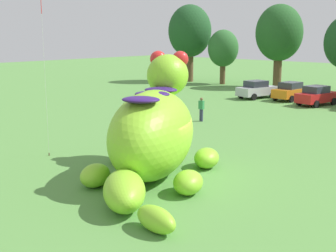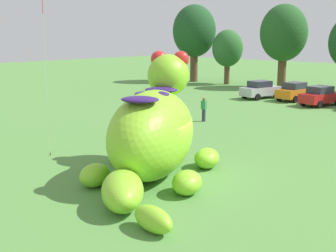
{
  "view_description": "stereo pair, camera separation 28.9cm",
  "coord_description": "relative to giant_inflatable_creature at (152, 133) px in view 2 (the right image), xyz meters",
  "views": [
    {
      "loc": [
        12.76,
        -14.63,
        6.21
      ],
      "look_at": [
        -0.88,
        0.23,
        2.11
      ],
      "focal_mm": 49.05,
      "sensor_mm": 36.0,
      "label": 1
    },
    {
      "loc": [
        12.97,
        -14.43,
        6.21
      ],
      "look_at": [
        -0.88,
        0.23,
        2.11
      ],
      "focal_mm": 49.05,
      "sensor_mm": 36.0,
      "label": 2
    }
  ],
  "objects": [
    {
      "name": "spectator_mid_field",
      "position": [
        -6.48,
        11.57,
        -1.11
      ],
      "size": [
        0.38,
        0.26,
        1.71
      ],
      "color": "#2D334C",
      "rests_on": "ground"
    },
    {
      "name": "ground_plane",
      "position": [
        0.85,
        0.78,
        -1.96
      ],
      "size": [
        160.0,
        160.0,
        0.0
      ],
      "primitive_type": "plane",
      "color": "#568E42"
    },
    {
      "name": "car_red",
      "position": [
        -3.65,
        24.15,
        -1.1
      ],
      "size": [
        2.48,
        4.34,
        1.72
      ],
      "color": "red",
      "rests_on": "ground"
    },
    {
      "name": "tree_mid_left",
      "position": [
        -12.92,
        33.71,
        4.21
      ],
      "size": [
        5.31,
        5.31,
        9.43
      ],
      "color": "brown",
      "rests_on": "ground"
    },
    {
      "name": "car_silver",
      "position": [
        -9.9,
        24.45,
        -1.1
      ],
      "size": [
        2.56,
        4.36,
        1.72
      ],
      "color": "#B7BABF",
      "rests_on": "ground"
    },
    {
      "name": "tree_far_left",
      "position": [
        -24.81,
        32.15,
        4.44
      ],
      "size": [
        5.51,
        5.51,
        9.79
      ],
      "color": "brown",
      "rests_on": "ground"
    },
    {
      "name": "giant_inflatable_creature",
      "position": [
        0.0,
        0.0,
        0.0
      ],
      "size": [
        8.69,
        8.92,
        5.36
      ],
      "color": "#8CD12D",
      "rests_on": "ground"
    },
    {
      "name": "tree_left",
      "position": [
        -19.79,
        32.52,
        2.38
      ],
      "size": [
        3.74,
        3.74,
        6.63
      ],
      "color": "brown",
      "rests_on": "ground"
    },
    {
      "name": "car_orange",
      "position": [
        -6.81,
        25.48,
        -1.1
      ],
      "size": [
        2.18,
        4.22,
        1.72
      ],
      "color": "orange",
      "rests_on": "ground"
    }
  ]
}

